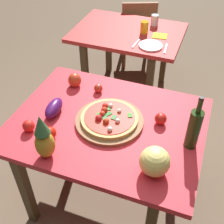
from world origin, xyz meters
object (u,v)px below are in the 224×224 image
melon (155,162)px  drinking_glass_juice (144,27)px  background_table (128,41)px  tomato_by_bottle (161,119)px  fork_utensil (136,43)px  pizza (109,118)px  bell_pepper (75,80)px  napkin_folded (160,36)px  tomato_at_corner (98,88)px  display_table (108,131)px  dinner_plate (151,46)px  wine_bottle (194,128)px  pizza_board (109,121)px  knife_utensil (166,49)px  tomato_near_board (29,126)px  pineapple_left (44,139)px  eggplant (54,108)px  drinking_glass_water (155,20)px  tomato_beside_pepper (50,133)px  dining_chair (137,29)px

melon → drinking_glass_juice: (-0.50, 1.61, -0.03)m
background_table → melon: bearing=-67.5°
tomato_by_bottle → fork_utensil: size_ratio=0.43×
pizza → bell_pepper: bearing=142.7°
napkin_folded → tomato_at_corner: bearing=-102.1°
drinking_glass_juice → tomato_by_bottle: bearing=-69.8°
display_table → bell_pepper: (-0.37, 0.29, 0.14)m
bell_pepper → dinner_plate: 0.88m
wine_bottle → napkin_folded: 1.43m
napkin_folded → display_table: bearing=-91.8°
tomato_at_corner → wine_bottle: bearing=-22.7°
pizza_board → bell_pepper: bell_pepper is taller
wine_bottle → knife_utensil: 1.18m
background_table → pizza: bearing=-77.4°
wine_bottle → knife_utensil: wine_bottle is taller
pizza → pizza_board: bearing=-3.8°
tomato_near_board → napkin_folded: tomato_near_board is taller
drinking_glass_juice → tomato_at_corner: bearing=-93.2°
pineapple_left → napkin_folded: bearing=81.0°
melon → bell_pepper: size_ratio=1.55×
pizza → bell_pepper: size_ratio=3.44×
tomato_near_board → knife_utensil: size_ratio=0.43×
eggplant → napkin_folded: 1.41m
wine_bottle → drinking_glass_water: bearing=111.4°
pineapple_left → tomato_beside_pepper: bearing=111.0°
tomato_by_bottle → melon: bearing=-82.2°
dining_chair → wine_bottle: wine_bottle is taller
tomato_by_bottle → tomato_beside_pepper: same height
display_table → dining_chair: bearing=100.4°
tomato_beside_pepper → pineapple_left: bearing=-69.0°
display_table → melon: size_ratio=7.42×
display_table → wine_bottle: size_ratio=3.41×
bell_pepper → knife_utensil: 0.95m
background_table → fork_utensil: 0.30m
drinking_glass_juice → tomato_near_board: bearing=-101.4°
display_table → eggplant: size_ratio=6.25×
background_table → pizza_board: bearing=-77.3°
dinner_plate → napkin_folded: (0.03, 0.23, -0.01)m
pizza_board → pineapple_left: bearing=-122.3°
dining_chair → melon: 2.37m
tomato_by_bottle → napkin_folded: 1.24m
napkin_folded → background_table: bearing=179.0°
background_table → melon: 1.74m
pizza → dinner_plate: bearing=90.1°
display_table → background_table: same height
tomato_near_board → display_table: bearing=29.3°
pizza_board → napkin_folded: 1.31m
display_table → tomato_near_board: 0.52m
dinner_plate → melon: bearing=-74.8°
tomato_at_corner → drinking_glass_water: bearing=85.0°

